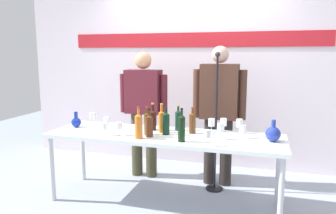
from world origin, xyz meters
The scene contains 27 objects.
ground_plane centered at (0.00, 0.00, 0.00)m, with size 10.00×10.00×0.00m, color #97A2B0.
back_wall centered at (0.00, 1.39, 1.50)m, with size 5.15×0.11×3.00m.
display_table centered at (0.00, 0.00, 0.70)m, with size 2.46×0.72×0.75m.
decanter_blue_left centered at (-1.07, 0.03, 0.82)m, with size 0.11×0.11×0.18m.
decanter_blue_right centered at (1.09, 0.03, 0.83)m, with size 0.15×0.15×0.21m.
presenter_left centered at (-0.48, 0.67, 0.93)m, with size 0.64×0.22×1.61m.
presenter_right centered at (0.48, 0.67, 0.96)m, with size 0.63×0.22×1.68m.
wine_bottle_0 centered at (0.10, 0.22, 0.88)m, with size 0.07×0.07×0.29m.
wine_bottle_1 centered at (-0.18, 0.15, 0.88)m, with size 0.07×0.07×0.30m.
wine_bottle_2 centered at (-0.16, -0.06, 0.88)m, with size 0.07×0.07×0.30m.
wine_bottle_3 centered at (0.28, 0.13, 0.87)m, with size 0.07×0.07×0.28m.
wine_bottle_4 centered at (0.02, 0.00, 0.88)m, with size 0.07×0.07×0.29m.
wine_bottle_5 centered at (0.25, -0.22, 0.89)m, with size 0.07×0.07×0.33m.
wine_bottle_6 centered at (-0.05, 0.08, 0.88)m, with size 0.06×0.06×0.31m.
wine_bottle_7 centered at (-0.19, -0.23, 0.89)m, with size 0.08×0.08×0.32m.
wine_bottle_8 centered at (-0.11, -0.14, 0.88)m, with size 0.08×0.08×0.29m.
wine_glass_left_0 centered at (-0.57, -0.22, 0.84)m, with size 0.06×0.06×0.13m.
wine_glass_left_1 centered at (-0.44, -0.16, 0.85)m, with size 0.07×0.07×0.13m.
wine_glass_left_2 centered at (-0.94, 0.18, 0.86)m, with size 0.07×0.07×0.15m.
wine_glass_left_3 centered at (-0.65, -0.02, 0.85)m, with size 0.06×0.06×0.15m.
wine_glass_right_0 centered at (0.46, 0.27, 0.85)m, with size 0.07×0.07×0.14m.
wine_glass_right_1 centered at (0.75, 0.29, 0.86)m, with size 0.07×0.07×0.15m.
wine_glass_right_2 centered at (0.80, 0.08, 0.84)m, with size 0.06×0.06×0.13m.
wine_glass_right_3 centered at (0.51, -0.30, 0.86)m, with size 0.06×0.06×0.15m.
wine_glass_right_4 centered at (0.58, 0.29, 0.86)m, with size 0.07×0.07×0.15m.
wine_glass_right_5 centered at (0.60, -0.03, 0.87)m, with size 0.07×0.07×0.16m.
microphone_stand centered at (0.48, 0.48, 0.55)m, with size 0.20×0.20×1.61m.
Camera 1 is at (0.98, -3.14, 1.59)m, focal length 34.48 mm.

